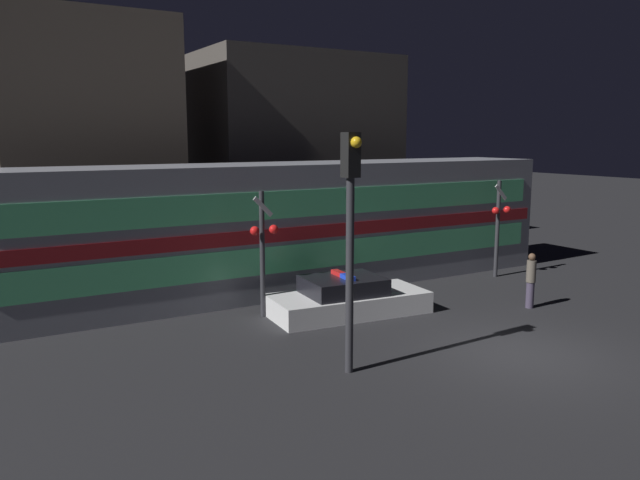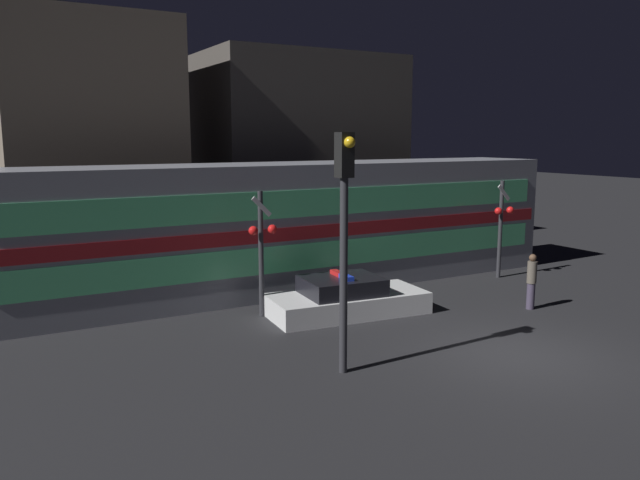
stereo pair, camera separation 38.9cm
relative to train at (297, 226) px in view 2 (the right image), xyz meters
name	(u,v)px [view 2 (the right image)]	position (x,y,z in m)	size (l,w,h in m)	color
ground_plane	(515,354)	(1.37, -8.26, -2.04)	(120.00, 120.00, 0.00)	black
train	(297,226)	(0.00, 0.00, 0.00)	(18.83, 2.94, 4.08)	gray
police_car	(346,299)	(-0.30, -3.56, -1.61)	(4.57, 2.30, 1.19)	silver
pedestrian	(531,281)	(4.63, -5.72, -1.21)	(0.27, 0.27, 1.61)	#3F384C
crossing_signal_near	(502,223)	(6.85, -2.30, -0.08)	(0.82, 0.34, 3.42)	#2D2D33
crossing_signal_far	(262,246)	(-2.43, -2.64, -0.05)	(0.82, 0.34, 3.48)	#2D2D33
traffic_light_corner	(344,223)	(-2.65, -7.28, 1.13)	(0.30, 0.46, 5.00)	#2D2D33
building_left	(88,145)	(-5.12, 7.56, 2.58)	(6.17, 6.06, 9.25)	#726656
building_center	(300,152)	(3.97, 7.38, 2.20)	(8.58, 5.19, 8.48)	#47423D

